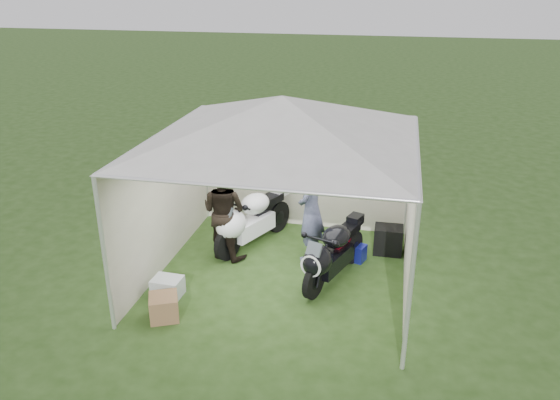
% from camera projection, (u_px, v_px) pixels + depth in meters
% --- Properties ---
extents(ground, '(80.00, 80.00, 0.00)m').
position_uv_depth(ground, '(282.00, 274.00, 9.15)').
color(ground, '#213C12').
rests_on(ground, ground).
extents(canopy_tent, '(5.66, 5.66, 3.00)m').
position_uv_depth(canopy_tent, '(282.00, 123.00, 8.19)').
color(canopy_tent, silver).
rests_on(canopy_tent, ground).
extents(motorcycle_white, '(1.08, 1.93, 1.01)m').
position_uv_depth(motorcycle_white, '(250.00, 218.00, 9.86)').
color(motorcycle_white, black).
rests_on(motorcycle_white, ground).
extents(motorcycle_black, '(0.91, 1.85, 0.95)m').
position_uv_depth(motorcycle_black, '(331.00, 252.00, 8.72)').
color(motorcycle_black, black).
rests_on(motorcycle_black, ground).
extents(paddock_stand, '(0.46, 0.37, 0.30)m').
position_uv_depth(paddock_stand, '(354.00, 252.00, 9.55)').
color(paddock_stand, '#222BD2').
rests_on(paddock_stand, ground).
extents(person_dark_jacket, '(0.99, 0.87, 1.71)m').
position_uv_depth(person_dark_jacket, '(224.00, 211.00, 9.43)').
color(person_dark_jacket, black).
rests_on(person_dark_jacket, ground).
extents(person_blue_jacket, '(0.59, 0.76, 1.84)m').
position_uv_depth(person_blue_jacket, '(311.00, 210.00, 9.33)').
color(person_blue_jacket, slate).
rests_on(person_blue_jacket, ground).
extents(equipment_box, '(0.50, 0.40, 0.50)m').
position_uv_depth(equipment_box, '(388.00, 240.00, 9.76)').
color(equipment_box, black).
rests_on(equipment_box, ground).
extents(crate_0, '(0.46, 0.37, 0.30)m').
position_uv_depth(crate_0, '(168.00, 287.00, 8.48)').
color(crate_0, silver).
rests_on(crate_0, ground).
extents(crate_1, '(0.54, 0.54, 0.36)m').
position_uv_depth(crate_1, '(164.00, 307.00, 7.90)').
color(crate_1, brown).
rests_on(crate_1, ground).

